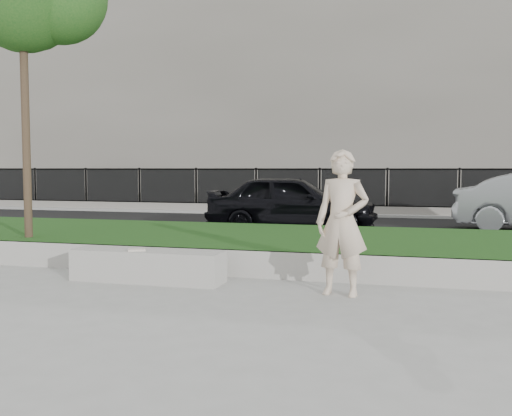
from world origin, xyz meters
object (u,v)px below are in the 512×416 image
(stone_bench, at_px, (148,266))
(man, at_px, (342,223))
(book, at_px, (137,250))
(car_dark, at_px, (292,203))

(stone_bench, bearing_deg, man, -3.13)
(stone_bench, xyz_separation_m, book, (-0.12, -0.10, 0.24))
(man, relative_size, car_dark, 0.44)
(book, bearing_deg, car_dark, 54.36)
(stone_bench, height_order, man, man)
(stone_bench, xyz_separation_m, car_dark, (0.75, 6.45, 0.52))
(stone_bench, height_order, book, book)
(man, distance_m, book, 2.90)
(man, bearing_deg, book, -173.11)
(man, xyz_separation_m, car_dark, (-2.00, 6.60, -0.17))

